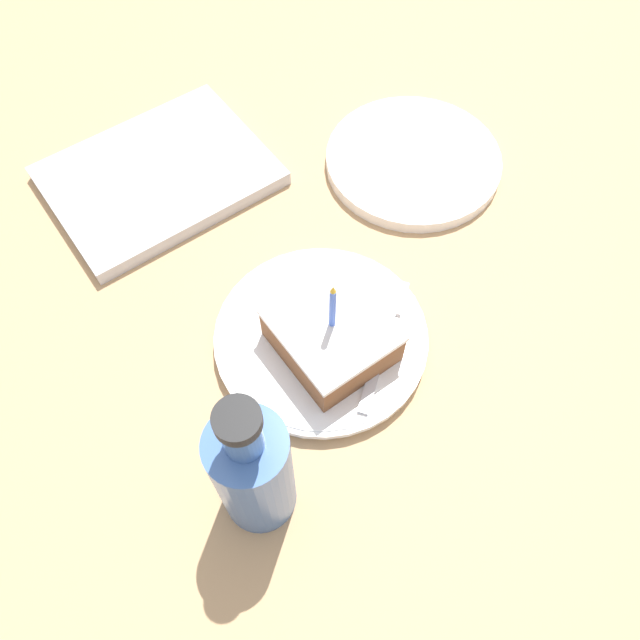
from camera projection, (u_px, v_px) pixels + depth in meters
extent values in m
cube|color=tan|center=(321.00, 350.00, 0.74)|extent=(2.40, 2.40, 0.04)
cylinder|color=white|center=(320.00, 335.00, 0.71)|extent=(0.23, 0.23, 0.02)
cylinder|color=white|center=(320.00, 334.00, 0.71)|extent=(0.24, 0.24, 0.01)
cube|color=brown|center=(333.00, 336.00, 0.67)|extent=(0.11, 0.12, 0.04)
cube|color=silver|center=(334.00, 324.00, 0.65)|extent=(0.11, 0.12, 0.01)
cylinder|color=#4C72E0|center=(334.00, 307.00, 0.62)|extent=(0.01, 0.01, 0.06)
cone|color=yellow|center=(335.00, 288.00, 0.59)|extent=(0.01, 0.01, 0.01)
cube|color=silver|center=(377.00, 361.00, 0.68)|extent=(0.11, 0.09, 0.00)
cube|color=silver|center=(395.00, 297.00, 0.72)|extent=(0.05, 0.05, 0.00)
cylinder|color=#3F66A5|center=(254.00, 474.00, 0.56)|extent=(0.07, 0.07, 0.16)
cylinder|color=#3F66A5|center=(242.00, 434.00, 0.47)|extent=(0.03, 0.03, 0.05)
cylinder|color=black|center=(237.00, 420.00, 0.45)|extent=(0.04, 0.04, 0.01)
cylinder|color=white|center=(413.00, 161.00, 0.85)|extent=(0.24, 0.24, 0.02)
cube|color=silver|center=(159.00, 176.00, 0.83)|extent=(0.28, 0.22, 0.02)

